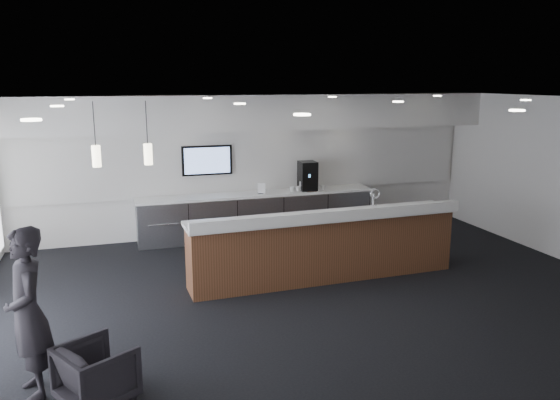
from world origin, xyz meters
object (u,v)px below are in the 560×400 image
object	(u,v)px
service_counter	(325,246)
coffee_machine	(308,176)
armchair	(97,373)
lounge_guest	(28,313)

from	to	relation	value
service_counter	coffee_machine	size ratio (longest dim) A/B	7.49
coffee_machine	armchair	bearing A→B (deg)	-126.24
service_counter	coffee_machine	world-z (taller)	coffee_machine
armchair	lounge_guest	xyz separation A→B (m)	(-0.64, 0.35, 0.60)
service_counter	armchair	bearing A→B (deg)	-145.31
coffee_machine	lounge_guest	xyz separation A→B (m)	(-4.97, -5.10, -0.34)
armchair	lounge_guest	size ratio (longest dim) A/B	0.38
coffee_machine	service_counter	bearing A→B (deg)	-102.26
lounge_guest	service_counter	bearing A→B (deg)	103.15
service_counter	coffee_machine	bearing A→B (deg)	73.86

